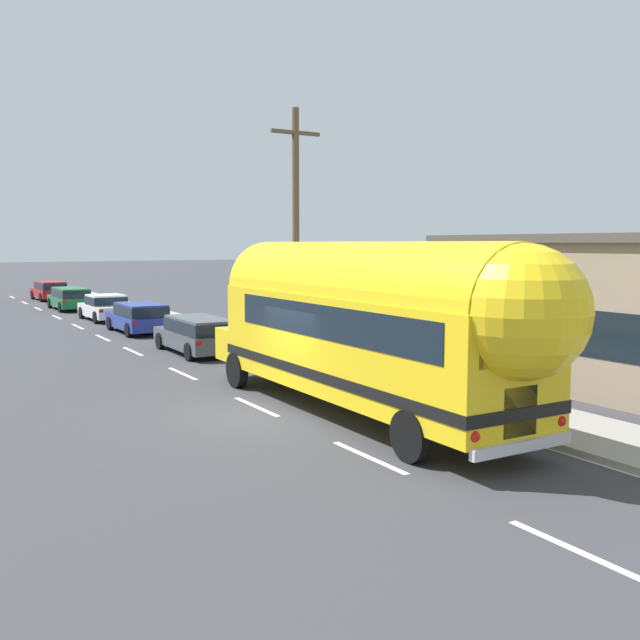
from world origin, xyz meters
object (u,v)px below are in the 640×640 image
(car_second, at_px, (139,316))
(painted_bus, at_px, (371,321))
(car_fourth, at_px, (70,297))
(car_fifth, at_px, (50,289))
(utility_pole, at_px, (296,233))
(car_third, at_px, (106,307))
(car_lead, at_px, (198,332))

(car_second, bearing_deg, painted_bus, -90.54)
(car_second, height_order, car_fourth, same)
(painted_bus, height_order, car_second, painted_bus)
(car_fourth, bearing_deg, car_fifth, 87.81)
(utility_pole, xyz_separation_m, car_third, (-1.98, 17.37, -3.69))
(painted_bus, bearing_deg, car_fourth, 90.23)
(utility_pole, distance_m, car_lead, 5.68)
(utility_pole, height_order, car_second, utility_pole)
(painted_bus, relative_size, car_fifth, 2.90)
(car_lead, height_order, car_third, same)
(car_second, xyz_separation_m, car_fifth, (0.02, 21.80, 0.00))
(utility_pole, bearing_deg, car_second, 100.53)
(car_fourth, bearing_deg, utility_pole, -84.48)
(painted_bus, distance_m, car_second, 18.73)
(car_fifth, bearing_deg, utility_pole, -86.45)
(painted_bus, height_order, car_fifth, painted_bus)
(car_third, bearing_deg, car_fifth, 90.23)
(car_lead, relative_size, car_second, 1.05)
(painted_bus, bearing_deg, car_lead, 88.98)
(car_third, bearing_deg, car_fourth, 93.10)
(utility_pole, xyz_separation_m, car_fifth, (-2.04, 32.88, -3.63))
(painted_bus, xyz_separation_m, car_fourth, (-0.13, 32.05, -1.50))
(utility_pole, distance_m, car_third, 17.87)
(car_lead, xyz_separation_m, car_fourth, (-0.33, 20.59, 0.00))
(car_third, bearing_deg, utility_pole, -83.50)
(car_lead, distance_m, car_third, 13.51)
(painted_bus, distance_m, car_fifth, 40.50)
(car_third, height_order, car_fifth, same)
(painted_bus, relative_size, car_third, 2.88)
(car_lead, height_order, car_fourth, same)
(car_lead, bearing_deg, painted_bus, -91.02)
(car_lead, xyz_separation_m, car_second, (-0.03, 7.21, -0.01))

